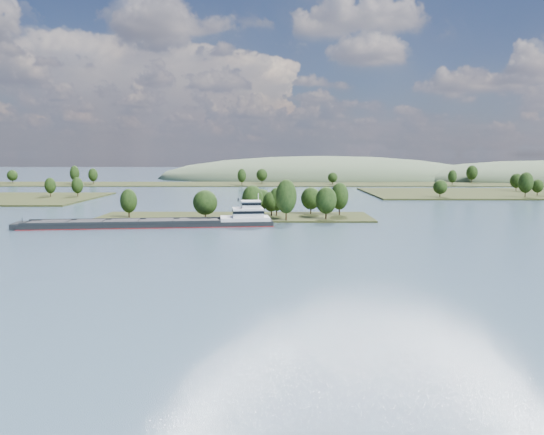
{
  "coord_description": "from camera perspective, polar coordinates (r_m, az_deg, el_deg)",
  "views": [
    {
      "loc": [
        15.07,
        -14.23,
        23.13
      ],
      "look_at": [
        14.07,
        130.0,
        6.0
      ],
      "focal_mm": 35.0,
      "sensor_mm": 36.0,
      "label": 1
    }
  ],
  "objects": [
    {
      "name": "ground",
      "position": [
        137.04,
        -5.93,
        -2.98
      ],
      "size": [
        1800.0,
        1800.0,
        0.0
      ],
      "primitive_type": "plane",
      "color": "#374F5F",
      "rests_on": "ground"
    },
    {
      "name": "tree_island",
      "position": [
        193.74,
        -1.92,
        1.11
      ],
      "size": [
        100.0,
        30.65,
        15.4
      ],
      "color": "black",
      "rests_on": "ground"
    },
    {
      "name": "back_shoreline",
      "position": [
        414.76,
        -0.6,
        3.67
      ],
      "size": [
        900.0,
        60.0,
        15.29
      ],
      "color": "black",
      "rests_on": "ground"
    },
    {
      "name": "hill_west",
      "position": [
        516.71,
        5.4,
        4.18
      ],
      "size": [
        320.0,
        160.0,
        44.0
      ],
      "primitive_type": "ellipsoid",
      "color": "#44563B",
      "rests_on": "ground"
    },
    {
      "name": "cargo_barge",
      "position": [
        175.51,
        -11.41,
        -0.48
      ],
      "size": [
        82.44,
        19.71,
        11.07
      ],
      "color": "black",
      "rests_on": "ground"
    }
  ]
}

